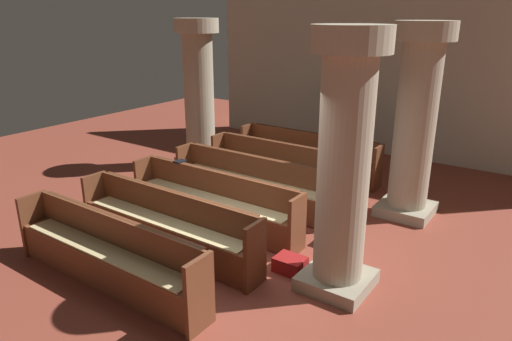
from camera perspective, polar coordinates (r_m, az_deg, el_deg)
name	(u,v)px	position (r m, az deg, el deg)	size (l,w,h in m)	color
ground_plane	(246,252)	(6.92, -1.22, -10.04)	(19.20, 19.20, 0.00)	brown
back_wall	(399,62)	(11.58, 17.15, 12.68)	(10.00, 0.16, 4.50)	beige
pew_row_0	(307,153)	(9.99, 6.34, 2.19)	(3.21, 0.46, 0.90)	brown
pew_row_1	(282,165)	(9.12, 3.16, 0.64)	(3.21, 0.46, 0.90)	brown
pew_row_2	(251,180)	(8.30, -0.67, -1.23)	(3.21, 0.47, 0.90)	brown
pew_row_3	(213,199)	(7.53, -5.31, -3.48)	(3.21, 0.46, 0.90)	brown
pew_row_4	(166,222)	(6.83, -10.99, -6.19)	(3.21, 0.46, 0.90)	brown
pew_row_5	(106,251)	(6.24, -17.93, -9.37)	(3.21, 0.47, 0.90)	brown
pillar_aisle_side	(416,119)	(8.06, 19.03, 5.96)	(0.95, 0.95, 3.23)	#9F967E
pillar_far_side	(199,91)	(10.48, -7.03, 9.64)	(0.95, 0.95, 3.23)	#9F967E
pillar_aisle_rear	(344,162)	(5.53, 10.77, 1.04)	(0.90, 0.90, 3.23)	#9F967E
lectern	(344,146)	(10.72, 10.76, 2.92)	(0.48, 0.45, 1.08)	#492215
hymn_book	(180,161)	(8.09, -9.35, 1.13)	(0.14, 0.20, 0.03)	black
kneeler_box_navy	(336,237)	(7.17, 9.86, -8.10)	(0.36, 0.25, 0.25)	navy
kneeler_box_red	(290,264)	(6.43, 4.22, -11.44)	(0.41, 0.32, 0.21)	maroon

